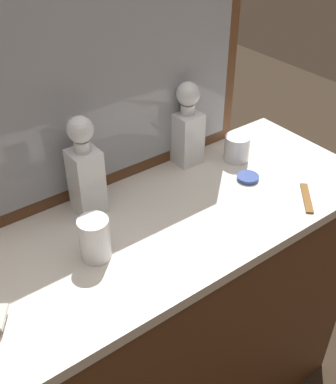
{
  "coord_description": "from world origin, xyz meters",
  "views": [
    {
      "loc": [
        -0.57,
        -0.77,
        1.67
      ],
      "look_at": [
        0.0,
        0.0,
        0.98
      ],
      "focal_mm": 44.18,
      "sensor_mm": 36.0,
      "label": 1
    }
  ],
  "objects_px": {
    "crystal_tumbler_far_right": "(237,149)",
    "porcelain_dish": "(247,177)",
    "crystal_tumbler_center": "(95,240)",
    "tortoiseshell_comb": "(307,198)",
    "crystal_decanter_left": "(187,131)",
    "crystal_decanter_right": "(86,176)"
  },
  "relations": [
    {
      "from": "crystal_tumbler_center",
      "to": "tortoiseshell_comb",
      "type": "xyz_separation_m",
      "value": [
        0.57,
        -0.15,
        -0.05
      ]
    },
    {
      "from": "crystal_decanter_left",
      "to": "crystal_tumbler_center",
      "type": "bearing_deg",
      "value": -154.89
    },
    {
      "from": "tortoiseshell_comb",
      "to": "porcelain_dish",
      "type": "bearing_deg",
      "value": 110.35
    },
    {
      "from": "crystal_decanter_right",
      "to": "crystal_tumbler_center",
      "type": "bearing_deg",
      "value": -114.14
    },
    {
      "from": "crystal_decanter_left",
      "to": "tortoiseshell_comb",
      "type": "relative_size",
      "value": 2.3
    },
    {
      "from": "crystal_decanter_right",
      "to": "tortoiseshell_comb",
      "type": "distance_m",
      "value": 0.6
    },
    {
      "from": "crystal_tumbler_center",
      "to": "crystal_decanter_right",
      "type": "bearing_deg",
      "value": 65.86
    },
    {
      "from": "crystal_decanter_left",
      "to": "crystal_tumbler_far_right",
      "type": "height_order",
      "value": "crystal_decanter_left"
    },
    {
      "from": "crystal_decanter_left",
      "to": "crystal_tumbler_center",
      "type": "relative_size",
      "value": 2.37
    },
    {
      "from": "crystal_decanter_right",
      "to": "porcelain_dish",
      "type": "height_order",
      "value": "crystal_decanter_right"
    },
    {
      "from": "crystal_tumbler_far_right",
      "to": "crystal_tumbler_center",
      "type": "relative_size",
      "value": 0.74
    },
    {
      "from": "crystal_tumbler_far_right",
      "to": "porcelain_dish",
      "type": "height_order",
      "value": "crystal_tumbler_far_right"
    },
    {
      "from": "crystal_tumbler_center",
      "to": "porcelain_dish",
      "type": "height_order",
      "value": "crystal_tumbler_center"
    },
    {
      "from": "crystal_tumbler_center",
      "to": "tortoiseshell_comb",
      "type": "relative_size",
      "value": 0.97
    },
    {
      "from": "crystal_tumbler_center",
      "to": "tortoiseshell_comb",
      "type": "distance_m",
      "value": 0.59
    },
    {
      "from": "crystal_tumbler_center",
      "to": "porcelain_dish",
      "type": "xyz_separation_m",
      "value": [
        0.51,
        0.02,
        -0.04
      ]
    },
    {
      "from": "crystal_decanter_left",
      "to": "porcelain_dish",
      "type": "height_order",
      "value": "crystal_decanter_left"
    },
    {
      "from": "crystal_decanter_right",
      "to": "porcelain_dish",
      "type": "distance_m",
      "value": 0.47
    },
    {
      "from": "crystal_tumbler_far_right",
      "to": "crystal_tumbler_center",
      "type": "distance_m",
      "value": 0.57
    },
    {
      "from": "crystal_decanter_right",
      "to": "crystal_tumbler_far_right",
      "type": "bearing_deg",
      "value": -5.42
    },
    {
      "from": "crystal_decanter_right",
      "to": "tortoiseshell_comb",
      "type": "height_order",
      "value": "crystal_decanter_right"
    },
    {
      "from": "crystal_decanter_right",
      "to": "crystal_decanter_left",
      "type": "bearing_deg",
      "value": 6.11
    }
  ]
}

